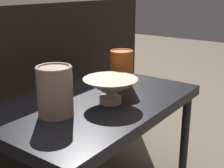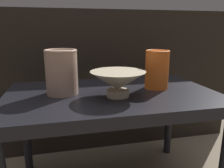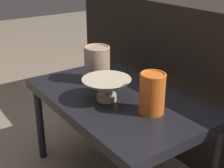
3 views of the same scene
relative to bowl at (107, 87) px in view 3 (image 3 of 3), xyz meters
The scene contains 5 objects.
table 0.12m from the bowl, 97.93° to the left, with size 0.79×0.49×0.43m.
couch_backdrop 0.66m from the bowl, 90.74° to the left, with size 1.62×0.50×0.76m.
bowl is the anchor object (origin of this frame).
vase_textured_left 0.21m from the bowl, 157.52° to the left, with size 0.12×0.12×0.16m.
vase_colorful_right 0.20m from the bowl, 22.94° to the left, with size 0.10×0.10×0.15m.
Camera 3 is at (0.94, -0.70, 0.98)m, focal length 50.00 mm.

